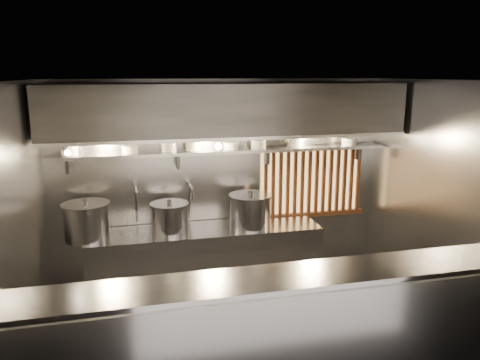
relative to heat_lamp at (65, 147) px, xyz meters
name	(u,v)px	position (x,y,z in m)	size (l,w,h in m)	color
floor	(249,335)	(1.90, -0.85, -2.07)	(4.50, 4.50, 0.00)	black
ceiling	(250,80)	(1.90, -0.85, 0.73)	(4.50, 4.50, 0.00)	black
wall_back	(222,184)	(1.90, 0.65, -0.67)	(4.50, 4.50, 0.00)	gray
wall_left	(20,232)	(-0.35, -0.85, -0.67)	(3.00, 3.00, 0.00)	gray
wall_right	(436,202)	(4.15, -0.85, -0.67)	(3.00, 3.00, 0.00)	gray
serving_counter	(276,335)	(1.90, -1.81, -1.50)	(4.50, 0.56, 1.13)	#97979D
cooking_bench	(206,261)	(1.60, 0.28, -1.62)	(3.00, 0.70, 0.90)	#97979D
bowl_shelf	(224,151)	(1.90, 0.47, -0.19)	(4.40, 0.34, 0.04)	#97979D
exhaust_hood	(228,110)	(1.90, 0.25, 0.36)	(4.40, 0.81, 0.65)	#2D2D30
wood_screen	(312,181)	(3.20, 0.60, -0.69)	(1.56, 0.09, 1.04)	#FCC671
faucet_left	(136,198)	(0.75, 0.52, -0.76)	(0.04, 0.30, 0.50)	silver
faucet_right	(190,195)	(1.45, 0.52, -0.76)	(0.04, 0.30, 0.50)	silver
heat_lamp	(65,147)	(0.00, 0.00, 0.00)	(0.25, 0.35, 0.20)	#97979D
pendant_bulb	(218,146)	(1.80, 0.35, -0.11)	(0.09, 0.09, 0.19)	#2D2D30
stock_pot_left	(87,221)	(0.15, 0.25, -0.94)	(0.64, 0.64, 0.49)	#97979D
stock_pot_mid	(170,218)	(1.15, 0.26, -0.97)	(0.57, 0.57, 0.42)	#97979D
stock_pot_right	(250,210)	(2.19, 0.24, -0.95)	(0.72, 0.72, 0.47)	#97979D
bowl_stack_0	(69,150)	(-0.01, 0.47, -0.10)	(0.22, 0.22, 0.13)	white
bowl_stack_1	(130,149)	(0.70, 0.47, -0.12)	(0.21, 0.21, 0.09)	white
bowl_stack_2	(169,145)	(1.18, 0.47, -0.08)	(0.20, 0.20, 0.17)	white
bowl_stack_3	(193,144)	(1.49, 0.47, -0.08)	(0.21, 0.21, 0.17)	white
bowl_stack_4	(231,146)	(1.99, 0.47, -0.12)	(0.21, 0.21, 0.09)	white
bowl_stack_5	(258,143)	(2.36, 0.47, -0.10)	(0.21, 0.21, 0.13)	white
bowl_stack_6	(296,142)	(2.89, 0.47, -0.10)	(0.20, 0.20, 0.13)	white
bowl_stack_7	(349,141)	(3.66, 0.47, -0.12)	(0.21, 0.21, 0.09)	white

